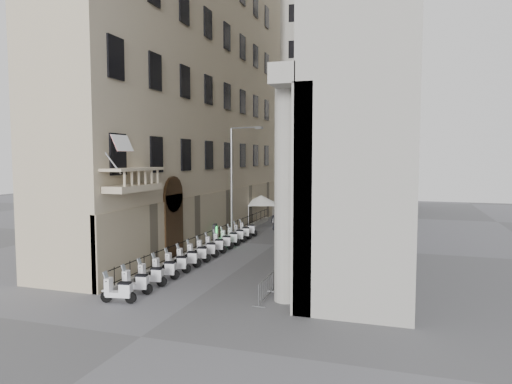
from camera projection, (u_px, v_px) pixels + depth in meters
ground at (141, 337)px, 17.42m from camera, size 120.00×120.00×0.00m
left_building at (199, 39)px, 39.27m from camera, size 5.00×36.00×34.00m
far_building at (331, 97)px, 61.87m from camera, size 22.00×10.00×30.00m
iron_fence at (217, 244)px, 35.82m from camera, size 0.30×28.00×1.40m
blue_awning at (339, 233)px, 40.87m from camera, size 1.60×3.00×3.00m
flag at (126, 291)px, 23.38m from camera, size 1.00×1.40×8.20m
scooter_0 at (119, 303)px, 21.45m from camera, size 1.47×0.79×1.50m
scooter_1 at (136, 294)px, 22.83m from camera, size 1.47×0.79×1.50m
scooter_2 at (151, 286)px, 24.21m from camera, size 1.47×0.79×1.50m
scooter_3 at (165, 279)px, 25.60m from camera, size 1.47×0.79×1.50m
scooter_4 at (177, 273)px, 26.98m from camera, size 1.47×0.79×1.50m
scooter_5 at (188, 267)px, 28.36m from camera, size 1.47×0.79×1.50m
scooter_6 at (198, 262)px, 29.75m from camera, size 1.47×0.79×1.50m
scooter_7 at (207, 257)px, 31.13m from camera, size 1.47×0.79×1.50m
scooter_8 at (215, 253)px, 32.51m from camera, size 1.47×0.79×1.50m
scooter_9 at (223, 249)px, 33.90m from camera, size 1.47×0.79×1.50m
scooter_10 at (230, 246)px, 35.28m from camera, size 1.47×0.79×1.50m
scooter_11 at (236, 242)px, 36.66m from camera, size 1.47×0.79×1.50m
scooter_12 at (242, 239)px, 38.04m from camera, size 1.47×0.79×1.50m
scooter_13 at (248, 236)px, 39.43m from camera, size 1.47×0.79×1.50m
barrier_0 at (266, 300)px, 21.95m from camera, size 0.60×2.40×1.10m
barrier_1 at (279, 286)px, 24.32m from camera, size 0.60×2.40×1.10m
barrier_2 at (290, 274)px, 26.70m from camera, size 0.60×2.40×1.10m
barrier_3 at (299, 265)px, 29.07m from camera, size 0.60×2.40×1.10m
barrier_4 at (307, 256)px, 31.45m from camera, size 0.60×2.40×1.10m
barrier_5 at (313, 249)px, 33.82m from camera, size 0.60×2.40×1.10m
security_tent at (265, 201)px, 45.65m from camera, size 3.67×3.67×2.98m
street_lamp at (235, 174)px, 35.52m from camera, size 2.89×1.02×9.14m
info_kiosk at (215, 235)px, 35.03m from camera, size 0.43×0.84×1.71m
pedestrian_a at (301, 230)px, 36.63m from camera, size 0.83×0.66×2.00m
pedestrian_b at (328, 222)px, 42.03m from camera, size 0.98×0.88×1.67m
pedestrian_c at (276, 219)px, 42.59m from camera, size 1.17×1.01×2.03m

